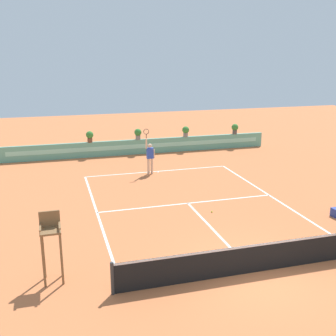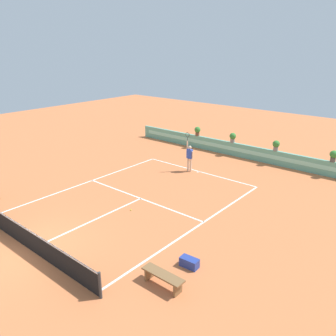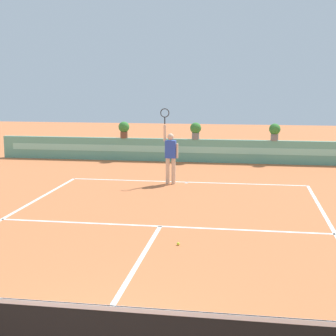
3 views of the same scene
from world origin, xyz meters
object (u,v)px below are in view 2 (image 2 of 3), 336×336
(gear_bag, at_px, (189,262))
(tennis_ball_near_baseline, at_px, (131,210))
(potted_plant_centre, at_px, (233,137))
(bench_courtside, at_px, (163,277))
(tennis_player, at_px, (190,156))
(potted_plant_left, at_px, (197,131))
(potted_plant_right, at_px, (276,145))
(potted_plant_far_right, at_px, (334,155))

(gear_bag, bearing_deg, tennis_ball_near_baseline, 159.74)
(tennis_ball_near_baseline, height_order, potted_plant_centre, potted_plant_centre)
(bench_courtside, bearing_deg, tennis_player, 122.00)
(bench_courtside, height_order, tennis_ball_near_baseline, bench_courtside)
(bench_courtside, distance_m, potted_plant_left, 17.19)
(gear_bag, distance_m, potted_plant_left, 15.99)
(potted_plant_left, distance_m, potted_plant_right, 6.54)
(tennis_player, height_order, tennis_ball_near_baseline, tennis_player)
(gear_bag, xyz_separation_m, tennis_ball_near_baseline, (-4.99, 1.84, -0.15))
(bench_courtside, distance_m, potted_plant_far_right, 14.75)
(potted_plant_far_right, relative_size, potted_plant_right, 1.00)
(potted_plant_centre, xyz_separation_m, potted_plant_right, (3.35, 0.00, 0.00))
(tennis_player, distance_m, potted_plant_right, 6.14)
(gear_bag, distance_m, potted_plant_right, 13.46)
(gear_bag, height_order, potted_plant_left, potted_plant_left)
(potted_plant_far_right, distance_m, potted_plant_left, 10.24)
(bench_courtside, distance_m, gear_bag, 1.48)
(tennis_player, xyz_separation_m, potted_plant_centre, (0.37, 4.87, 0.36))
(potted_plant_left, bearing_deg, potted_plant_far_right, 0.00)
(potted_plant_far_right, bearing_deg, potted_plant_right, 180.00)
(bench_courtside, height_order, potted_plant_centre, potted_plant_centre)
(gear_bag, distance_m, potted_plant_centre, 14.44)
(bench_courtside, height_order, potted_plant_far_right, potted_plant_far_right)
(potted_plant_far_right, bearing_deg, tennis_ball_near_baseline, -118.94)
(potted_plant_far_right, xyz_separation_m, potted_plant_right, (-3.70, 0.00, 0.00))
(potted_plant_centre, xyz_separation_m, potted_plant_left, (-3.18, 0.00, 0.00))
(gear_bag, relative_size, potted_plant_far_right, 0.97)
(potted_plant_far_right, height_order, potted_plant_left, same)
(tennis_ball_near_baseline, bearing_deg, potted_plant_centre, 93.94)
(tennis_player, xyz_separation_m, potted_plant_right, (3.72, 4.87, 0.36))
(tennis_player, bearing_deg, potted_plant_right, 52.63)
(gear_bag, relative_size, tennis_ball_near_baseline, 10.29)
(bench_courtside, distance_m, potted_plant_centre, 15.77)
(bench_courtside, relative_size, tennis_player, 0.62)
(bench_courtside, bearing_deg, potted_plant_right, 99.27)
(tennis_ball_near_baseline, xyz_separation_m, potted_plant_centre, (-0.78, 11.34, 1.38))
(bench_courtside, bearing_deg, gear_bag, 88.79)
(tennis_player, distance_m, potted_plant_left, 5.64)
(potted_plant_far_right, relative_size, potted_plant_left, 1.00)
(tennis_player, bearing_deg, potted_plant_left, 120.05)
(bench_courtside, distance_m, tennis_ball_near_baseline, 5.98)
(potted_plant_centre, relative_size, potted_plant_far_right, 1.00)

